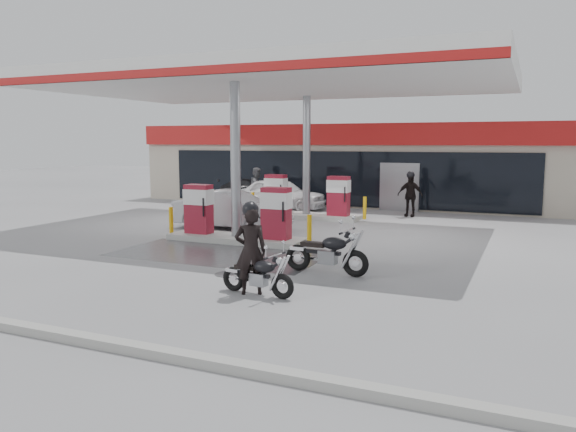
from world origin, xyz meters
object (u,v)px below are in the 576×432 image
Objects in this scene: sedan_white at (280,194)px; hatchback_silver at (232,210)px; pump_island_near at (236,219)px; biker_main at (251,251)px; biker_walking at (410,195)px; pump_island_far at (306,201)px; parked_motorcycle at (328,254)px; parked_car_right at (455,199)px; attendant at (257,187)px; main_motorcycle at (259,276)px; parked_car_left at (254,191)px.

hatchback_silver is at bearing -173.73° from sedan_white.
pump_island_near is 2.80× the size of biker_main.
biker_walking reaches higher than sedan_white.
biker_main reaches higher than pump_island_far.
parked_motorcycle is 1.19× the size of biker_walking.
pump_island_near is 1.27× the size of parked_car_right.
biker_main is 15.77m from attendant.
pump_island_near is 6.39m from main_motorcycle.
main_motorcycle is 0.95× the size of biker_main.
pump_island_near is at bearing -149.98° from hatchback_silver.
pump_island_far reaches higher than hatchback_silver.
hatchback_silver is at bearing -110.20° from pump_island_far.
pump_island_near is 1.19× the size of parked_car_left.
biker_walking reaches higher than hatchback_silver.
biker_main is 0.96× the size of attendant.
sedan_white is 2.91m from parked_car_left.
main_motorcycle is 0.92× the size of attendant.
biker_main is 8.88m from hatchback_silver.
sedan_white is 2.37× the size of biker_walking.
biker_walking reaches higher than parked_motorcycle.
pump_island_far is at bearing 113.98° from main_motorcycle.
biker_walking reaches higher than parked_car_left.
parked_car_left is 2.38× the size of biker_walking.
parked_car_left is 9.88m from parked_car_right.
attendant is at bearing -91.50° from biker_main.
biker_main is at bearing -106.88° from parked_motorcycle.
parked_car_left is at bearing 114.23° from pump_island_near.
pump_island_near reaches higher than hatchback_silver.
hatchback_silver is (-4.69, 7.54, -0.22)m from biker_main.
parked_car_right is at bearing 88.66° from parked_motorcycle.
attendant is at bearing 112.81° from pump_island_near.
biker_main is at bearing 173.52° from parked_car_right.
pump_island_far is at bearing -113.43° from parked_car_left.
biker_walking reaches higher than pump_island_far.
sedan_white is (-5.70, 13.55, 0.34)m from main_motorcycle.
attendant is at bearing -128.16° from parked_car_left.
main_motorcycle is at bearing -134.34° from parked_car_left.
parked_car_left is (-7.98, 15.35, 0.23)m from main_motorcycle.
sedan_white is 1.62m from attendant.
parked_car_left is at bearing 138.37° from pump_island_far.
biker_main is 0.46× the size of parked_car_right.
biker_main is 17.20m from parked_car_left.
pump_island_near reaches higher than parked_car_left.
sedan_white is at bearing -176.89° from biker_walking.
pump_island_far is 1.21× the size of hatchback_silver.
attendant is at bearing 178.56° from biker_walking.
parked_motorcycle is at bearing -151.85° from sedan_white.
pump_island_far reaches higher than parked_car_right.
biker_main reaches higher than parked_motorcycle.
biker_walking is at bearing -83.97° from parked_car_left.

